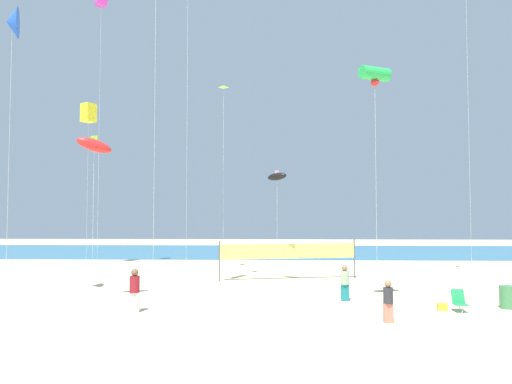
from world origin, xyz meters
TOP-DOWN VIEW (x-y plane):
  - ground_plane at (0.00, 0.00)m, footprint 120.00×120.00m
  - ocean_band at (0.00, 35.27)m, footprint 120.00×20.00m
  - beachgoer_charcoal_shirt at (6.24, 1.35)m, footprint 0.35×0.35m
  - beachgoer_maroon_shirt at (-3.64, 2.89)m, footprint 0.40×0.40m
  - beachgoer_sage_shirt at (5.32, 5.78)m, footprint 0.38×0.38m
  - folding_beach_chair at (9.63, 3.47)m, footprint 0.52×0.65m
  - trash_barrel at (11.94, 4.21)m, footprint 0.67×0.67m
  - volleyball_net at (2.97, 12.90)m, footprint 8.38×1.87m
  - beach_handbag at (9.00, 3.66)m, footprint 0.39×0.19m
  - kite_yellow_box at (-12.05, 19.22)m, footprint 1.21×1.21m
  - kite_lime_diamond at (-0.93, 11.69)m, footprint 0.51×0.52m
  - kite_blue_delta at (-9.77, 4.28)m, footprint 0.98×1.50m
  - kite_black_inflatable at (2.26, 11.33)m, footprint 1.33×1.08m
  - kite_green_tube at (6.44, 4.12)m, footprint 1.47×1.09m
  - kite_red_inflatable at (-6.16, 4.89)m, footprint 1.74×1.28m

SIDE VIEW (x-z plane):
  - ground_plane at x=0.00m, z-range 0.00..0.00m
  - ocean_band at x=0.00m, z-range 0.00..0.01m
  - beach_handbag at x=9.00m, z-range 0.00..0.31m
  - folding_beach_chair at x=9.63m, z-range 0.02..0.91m
  - trash_barrel at x=11.94m, z-range 0.00..0.95m
  - beachgoer_charcoal_shirt at x=6.24m, z-range 0.05..1.60m
  - beachgoer_sage_shirt at x=5.32m, z-range 0.06..1.71m
  - beachgoer_maroon_shirt at x=-3.64m, z-range 0.06..1.83m
  - volleyball_net at x=2.97m, z-range 0.44..2.84m
  - kite_black_inflatable at x=2.26m, z-range 2.91..9.45m
  - kite_red_inflatable at x=-6.16m, z-range 3.32..10.93m
  - kite_green_tube at x=6.44m, z-range 4.86..15.25m
  - kite_lime_diamond at x=-0.93m, z-range 5.40..17.20m
  - kite_yellow_box at x=-12.05m, z-range 5.50..17.94m
  - kite_blue_delta at x=-9.77m, z-range 5.96..19.33m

